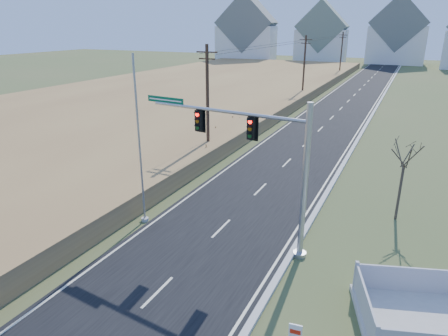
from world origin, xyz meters
TOP-DOWN VIEW (x-y plane):
  - ground at (0.00, 0.00)m, footprint 260.00×260.00m
  - road at (0.00, 50.00)m, footprint 8.00×180.00m
  - curb at (4.15, 50.00)m, footprint 0.30×180.00m
  - reed_marsh at (-24.00, 40.00)m, footprint 38.00×110.00m
  - utility_pole_near at (-6.50, 15.00)m, footprint 1.80×0.26m
  - utility_pole_mid at (-6.50, 45.00)m, footprint 1.80×0.26m
  - utility_pole_far at (-6.50, 75.00)m, footprint 1.80×0.26m
  - condo_nw at (-38.00, 100.00)m, footprint 17.69×13.38m
  - condo_nnw at (-18.00, 108.00)m, footprint 14.93×11.17m
  - condo_n at (2.00, 112.00)m, footprint 15.27×10.20m
  - traffic_signal_mast at (2.63, 3.45)m, footprint 9.19×1.32m
  - fence_enclosure at (10.41, 0.70)m, footprint 6.70×5.52m
  - open_sign at (5.78, -2.03)m, footprint 0.47×0.11m
  - flagpole at (-4.30, 3.07)m, footprint 0.41×0.41m
  - bare_tree at (8.40, 9.35)m, footprint 1.85×1.85m

SIDE VIEW (x-z plane):
  - ground at x=0.00m, z-range 0.00..0.00m
  - road at x=0.00m, z-range 0.00..0.06m
  - curb at x=4.15m, z-range 0.00..0.18m
  - fence_enclosure at x=10.41m, z-range -0.39..0.93m
  - open_sign at x=5.78m, z-range 0.02..0.60m
  - reed_marsh at x=-24.00m, z-range 0.00..1.30m
  - flagpole at x=-4.30m, z-range -0.92..8.17m
  - bare_tree at x=8.40m, z-range 1.50..6.39m
  - traffic_signal_mast at x=2.63m, z-range 0.82..8.18m
  - utility_pole_near at x=-6.50m, z-range 0.18..9.18m
  - utility_pole_mid at x=-6.50m, z-range 0.18..9.18m
  - utility_pole_far at x=-6.50m, z-range 0.18..9.18m
  - condo_nnw at x=-18.00m, z-range -1.58..15.45m
  - condo_n at x=2.00m, z-range -1.66..16.88m
  - condo_nw at x=-38.00m, z-range -1.82..17.23m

